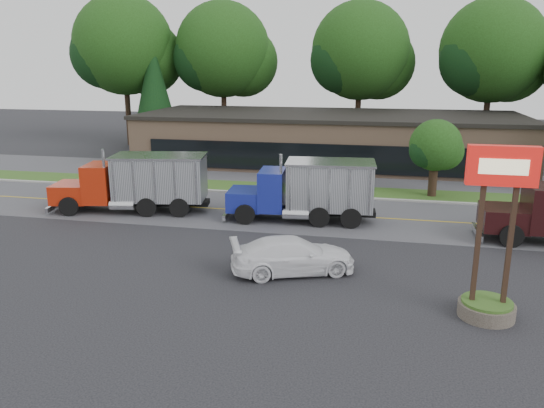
{
  "coord_description": "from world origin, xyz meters",
  "views": [
    {
      "loc": [
        6.74,
        -20.38,
        8.47
      ],
      "look_at": [
        1.52,
        4.18,
        1.8
      ],
      "focal_mm": 35.0,
      "sensor_mm": 36.0,
      "label": 1
    }
  ],
  "objects_px": {
    "dump_truck_red": "(139,181)",
    "dump_truck_blue": "(310,189)",
    "bilo_sign": "(492,262)",
    "rally_car": "(293,255)"
  },
  "relations": [
    {
      "from": "dump_truck_red",
      "to": "dump_truck_blue",
      "type": "relative_size",
      "value": 1.12
    },
    {
      "from": "bilo_sign",
      "to": "dump_truck_blue",
      "type": "relative_size",
      "value": 0.72
    },
    {
      "from": "bilo_sign",
      "to": "dump_truck_red",
      "type": "relative_size",
      "value": 0.65
    },
    {
      "from": "dump_truck_blue",
      "to": "dump_truck_red",
      "type": "bearing_deg",
      "value": -3.76
    },
    {
      "from": "dump_truck_red",
      "to": "dump_truck_blue",
      "type": "height_order",
      "value": "same"
    },
    {
      "from": "bilo_sign",
      "to": "dump_truck_blue",
      "type": "bearing_deg",
      "value": 126.73
    },
    {
      "from": "bilo_sign",
      "to": "rally_car",
      "type": "xyz_separation_m",
      "value": [
        -7.22,
        2.6,
        -1.27
      ]
    },
    {
      "from": "dump_truck_blue",
      "to": "rally_car",
      "type": "distance_m",
      "value": 7.7
    },
    {
      "from": "dump_truck_blue",
      "to": "rally_car",
      "type": "bearing_deg",
      "value": 88.4
    },
    {
      "from": "dump_truck_red",
      "to": "rally_car",
      "type": "relative_size",
      "value": 1.79
    }
  ]
}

